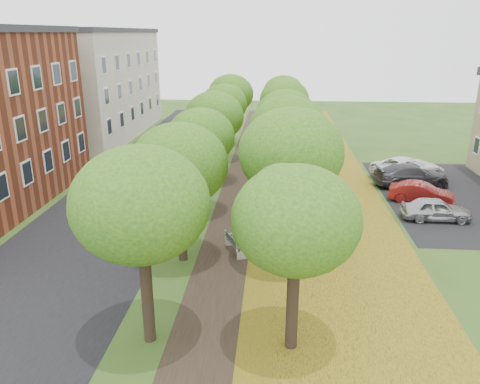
% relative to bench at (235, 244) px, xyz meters
% --- Properties ---
extents(ground, '(120.00, 120.00, 0.00)m').
position_rel_bench_xyz_m(ground, '(-0.13, -6.92, -0.44)').
color(ground, '#2D4C19').
rests_on(ground, ground).
extents(street_asphalt, '(8.00, 70.00, 0.01)m').
position_rel_bench_xyz_m(street_asphalt, '(-7.63, 8.08, -0.43)').
color(street_asphalt, black).
rests_on(street_asphalt, ground).
extents(footpath, '(3.20, 70.00, 0.01)m').
position_rel_bench_xyz_m(footpath, '(-0.13, 8.08, -0.43)').
color(footpath, black).
rests_on(footpath, ground).
extents(leaf_verge, '(7.50, 70.00, 0.01)m').
position_rel_bench_xyz_m(leaf_verge, '(4.87, 8.08, -0.43)').
color(leaf_verge, '#9D8D1D').
rests_on(leaf_verge, ground).
extents(parking_lot, '(9.00, 16.00, 0.01)m').
position_rel_bench_xyz_m(parking_lot, '(13.37, 9.08, -0.43)').
color(parking_lot, black).
rests_on(parking_lot, ground).
extents(tree_row_west, '(4.11, 34.11, 6.48)m').
position_rel_bench_xyz_m(tree_row_west, '(-2.33, 8.08, 4.27)').
color(tree_row_west, black).
rests_on(tree_row_west, ground).
extents(tree_row_east, '(4.11, 34.11, 6.48)m').
position_rel_bench_xyz_m(tree_row_east, '(2.47, 8.08, 4.27)').
color(tree_row_east, black).
rests_on(tree_row_east, ground).
extents(building_cream, '(10.30, 20.30, 10.40)m').
position_rel_bench_xyz_m(building_cream, '(-17.13, 26.08, 4.77)').
color(building_cream, beige).
rests_on(building_cream, ground).
extents(bench, '(1.21, 1.82, 0.84)m').
position_rel_bench_xyz_m(bench, '(0.00, 0.00, 0.00)').
color(bench, '#28332A').
rests_on(bench, ground).
extents(car_silver, '(3.76, 1.56, 1.27)m').
position_rel_bench_xyz_m(car_silver, '(10.87, 4.93, 0.20)').
color(car_silver, '#A9A9AE').
rests_on(car_silver, ground).
extents(car_red, '(4.04, 2.54, 1.26)m').
position_rel_bench_xyz_m(car_red, '(10.87, 7.72, 0.19)').
color(car_red, maroon).
rests_on(car_red, ground).
extents(car_grey, '(5.39, 2.94, 1.48)m').
position_rel_bench_xyz_m(car_grey, '(11.14, 11.14, 0.30)').
color(car_grey, '#35353A').
rests_on(car_grey, ground).
extents(car_white, '(5.87, 4.28, 1.48)m').
position_rel_bench_xyz_m(car_white, '(11.44, 13.13, 0.30)').
color(car_white, white).
rests_on(car_white, ground).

